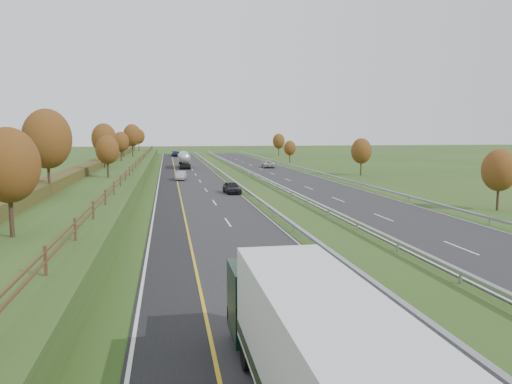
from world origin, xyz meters
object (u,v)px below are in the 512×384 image
(car_dark_near, at_px, (232,187))
(car_small_far, at_px, (176,154))
(car_silver_mid, at_px, (181,176))
(car_oncoming, at_px, (268,164))
(road_tanker, at_px, (184,159))

(car_dark_near, bearing_deg, car_small_far, 87.00)
(car_silver_mid, relative_size, car_oncoming, 0.81)
(road_tanker, distance_m, car_silver_mid, 27.45)
(road_tanker, relative_size, car_dark_near, 2.61)
(road_tanker, distance_m, car_small_far, 50.07)
(car_silver_mid, height_order, car_small_far, car_small_far)
(car_silver_mid, xyz_separation_m, car_small_far, (0.55, 77.44, 0.12))
(road_tanker, height_order, car_small_far, road_tanker)
(road_tanker, relative_size, car_silver_mid, 2.65)
(car_silver_mid, bearing_deg, car_dark_near, -66.28)
(car_dark_near, bearing_deg, car_oncoming, 66.75)
(car_oncoming, bearing_deg, car_silver_mid, 55.60)
(car_dark_near, distance_m, car_silver_mid, 19.61)
(car_silver_mid, bearing_deg, road_tanker, 93.55)
(car_dark_near, height_order, car_silver_mid, car_dark_near)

